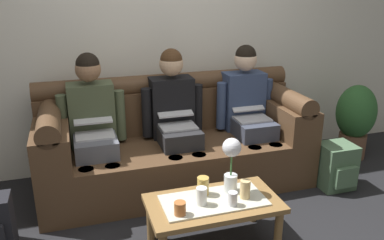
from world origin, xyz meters
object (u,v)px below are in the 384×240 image
Objects in this scene: potted_plant at (355,118)px; person_left at (93,122)px; flower_vase at (231,159)px; cup_far_right at (245,189)px; cup_near_left at (203,186)px; couch at (175,144)px; backpack_right at (336,166)px; cup_far_center at (180,208)px; person_right at (248,107)px; coffee_table at (213,207)px; person_middle at (175,114)px; cup_far_left at (202,196)px; cup_near_right at (233,199)px.

person_left is at bearing 179.54° from potted_plant.
cup_far_right is at bearing -62.36° from flower_vase.
couch is at bearing 87.18° from cup_near_left.
couch is 1.46m from backpack_right.
cup_near_left is 1.47× the size of cup_far_center.
person_left is at bearing 132.83° from flower_vase.
couch is 0.76m from person_right.
cup_far_center is at bearing -160.25° from backpack_right.
coffee_table is at bearing -152.86° from potted_plant.
backpack_right is at bearing -138.34° from potted_plant.
person_middle is 3.00× the size of backpack_right.
person_middle reaches higher than cup_near_left.
person_right reaches higher than couch.
cup_near_left is (-0.05, 0.09, 0.12)m from coffee_table.
cup_far_center is 0.19m from cup_far_left.
person_middle is 1.35× the size of coffee_table.
cup_near_left is at bearing 67.02° from cup_far_left.
person_left is 1.41m from cup_far_right.
cup_near_right is 0.14m from cup_far_right.
flower_vase is 3.25× the size of cup_far_left.
cup_far_left is 0.16× the size of potted_plant.
person_middle is 13.98× the size of cup_far_center.
potted_plant is at bearing 27.14° from coffee_table.
person_left is at bearing 125.91° from cup_near_right.
person_middle is at bearing 76.52° from cup_far_center.
potted_plant reaches higher than backpack_right.
potted_plant is (1.92, -0.02, -0.23)m from person_middle.
backpack_right is at bearing 15.34° from cup_near_left.
person_right is 1.50m from cup_far_center.
person_right reaches higher than cup_far_left.
backpack_right is (1.13, 0.51, -0.23)m from cup_far_right.
cup_near_left is at bearing -155.55° from potted_plant.
cup_near_left reaches higher than backpack_right.
cup_near_left is 1.46m from backpack_right.
person_left reaches higher than cup_far_left.
cup_near_right is at bearing 0.85° from cup_far_center.
person_left is 3.06× the size of flower_vase.
potted_plant is at bearing 41.66° from backpack_right.
couch is 18.32× the size of cup_near_left.
coffee_table is (0.00, -1.00, -0.35)m from person_middle.
couch is 1.93× the size of person_right.
person_middle is at bearing 90.00° from coffee_table.
person_left is 13.98× the size of cup_far_center.
potted_plant reaches higher than cup_far_right.
cup_far_center is at bearing -103.43° from couch.
coffee_table is 9.58× the size of cup_near_right.
potted_plant reaches higher than cup_far_left.
cup_far_center is (-0.27, -0.11, 0.10)m from coffee_table.
person_middle and person_right have the same top height.
person_right reaches higher than potted_plant.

